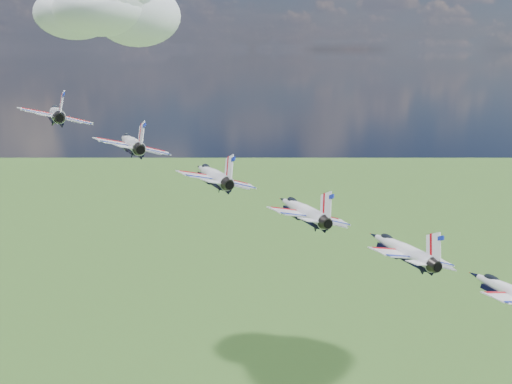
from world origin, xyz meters
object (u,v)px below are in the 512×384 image
object	(u,v)px
jet_0	(56,113)
jet_5	(511,292)
jet_1	(130,143)
jet_2	(212,175)
jet_4	(401,249)
jet_3	(302,210)

from	to	relation	value
jet_0	jet_5	size ratio (longest dim) A/B	1.00
jet_5	jet_0	bearing A→B (deg)	136.22
jet_1	jet_2	distance (m)	13.12
jet_0	jet_4	size ratio (longest dim) A/B	1.00
jet_0	jet_5	world-z (taller)	jet_0
jet_3	jet_5	bearing A→B (deg)	-43.78
jet_2	jet_4	distance (m)	26.23
jet_2	jet_3	xyz separation A→B (m)	(9.38, -8.43, -3.60)
jet_0	jet_4	xyz separation A→B (m)	(37.51, -33.73, -14.41)
jet_1	jet_3	size ratio (longest dim) A/B	1.00
jet_0	jet_2	size ratio (longest dim) A/B	1.00
jet_4	jet_5	distance (m)	13.12
jet_0	jet_5	bearing A→B (deg)	-43.78
jet_1	jet_2	xyz separation A→B (m)	(9.38, -8.43, -3.60)
jet_0	jet_4	distance (m)	52.46
jet_4	jet_1	bearing A→B (deg)	136.22
jet_0	jet_4	world-z (taller)	jet_0
jet_3	jet_5	world-z (taller)	jet_3
jet_0	jet_2	world-z (taller)	jet_0
jet_4	jet_5	bearing A→B (deg)	-43.78
jet_2	jet_0	bearing A→B (deg)	136.22
jet_2	jet_5	world-z (taller)	jet_2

